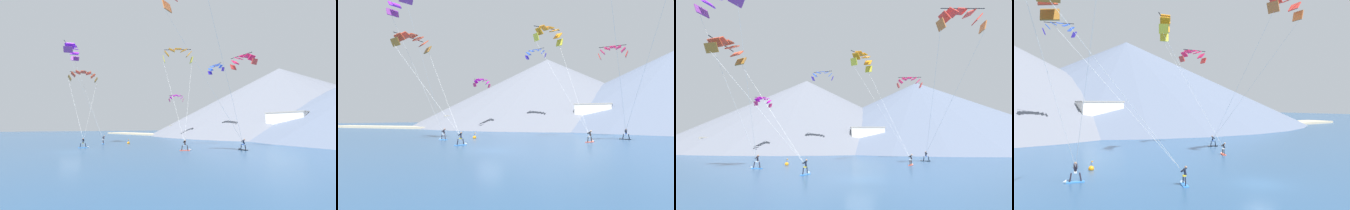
# 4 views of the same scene
# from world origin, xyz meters

# --- Properties ---
(ground_plane) EXTENTS (400.00, 400.00, 0.00)m
(ground_plane) POSITION_xyz_m (0.00, 0.00, 0.00)
(ground_plane) COLOR navy
(kitesurfer_near_lead) EXTENTS (1.78, 0.91, 1.76)m
(kitesurfer_near_lead) POSITION_xyz_m (-12.30, 9.55, 0.53)
(kitesurfer_near_lead) COLOR #337FDB
(kitesurfer_near_lead) RESTS_ON ground
(kitesurfer_near_trail) EXTENTS (1.18, 1.72, 1.64)m
(kitesurfer_near_trail) POSITION_xyz_m (8.48, 13.42, 0.44)
(kitesurfer_near_trail) COLOR #E54C33
(kitesurfer_near_trail) RESTS_ON ground
(kitesurfer_mid_center) EXTENTS (1.06, 1.76, 1.64)m
(kitesurfer_mid_center) POSITION_xyz_m (-5.22, 3.49, 0.44)
(kitesurfer_mid_center) COLOR #337FDB
(kitesurfer_mid_center) RESTS_ON ground
(kitesurfer_far_left) EXTENTS (1.78, 0.74, 1.70)m
(kitesurfer_far_left) POSITION_xyz_m (12.84, 20.59, 0.50)
(kitesurfer_far_left) COLOR black
(kitesurfer_far_left) RESTS_ON ground
(parafoil_kite_near_lead) EXTENTS (6.43, 8.06, 18.93)m
(parafoil_kite_near_lead) POSITION_xyz_m (-15.30, 3.53, 19.26)
(parafoil_kite_near_lead) COLOR #853990
(parafoil_kite_near_trail) EXTENTS (8.22, 6.76, 16.55)m
(parafoil_kite_near_trail) POSITION_xyz_m (2.10, 17.41, 16.67)
(parafoil_kite_near_trail) COLOR gold
(parafoil_kite_mid_center) EXTENTS (11.02, 5.96, 13.95)m
(parafoil_kite_mid_center) POSITION_xyz_m (-15.17, 5.92, 14.24)
(parafoil_kite_mid_center) COLOR #936022
(parafoil_kite_distant_high_outer) EXTENTS (3.38, 4.35, 2.16)m
(parafoil_kite_distant_high_outer) POSITION_xyz_m (-18.92, 34.83, 12.39)
(parafoil_kite_distant_high_outer) COLOR #932054
(parafoil_kite_distant_low_drift) EXTENTS (4.73, 1.53, 1.96)m
(parafoil_kite_distant_low_drift) POSITION_xyz_m (11.50, 23.69, 14.55)
(parafoil_kite_distant_low_drift) COLOR red
(parafoil_kite_distant_mid_solo) EXTENTS (5.44, 1.97, 2.33)m
(parafoil_kite_distant_mid_solo) POSITION_xyz_m (-5.64, 37.37, 19.19)
(parafoil_kite_distant_mid_solo) COLOR #2E1EA3
(race_marker_buoy) EXTENTS (0.56, 0.56, 1.02)m
(race_marker_buoy) POSITION_xyz_m (-9.18, 13.65, 0.16)
(race_marker_buoy) COLOR orange
(race_marker_buoy) RESTS_ON ground
(shoreline_strip) EXTENTS (180.00, 10.00, 0.70)m
(shoreline_strip) POSITION_xyz_m (0.00, 48.83, 0.35)
(shoreline_strip) COLOR #BCAD8E
(shoreline_strip) RESTS_ON ground
(shore_building_harbour_front) EXTENTS (6.80, 5.58, 4.46)m
(shore_building_harbour_front) POSITION_xyz_m (-36.68, 51.67, 2.24)
(shore_building_harbour_front) COLOR silver
(shore_building_harbour_front) RESTS_ON ground
(shore_building_promenade_mid) EXTENTS (9.60, 4.63, 7.27)m
(shore_building_promenade_mid) POSITION_xyz_m (6.51, 50.13, 3.65)
(shore_building_promenade_mid) COLOR silver
(shore_building_promenade_mid) RESTS_ON ground
(shore_building_quay_west) EXTENTS (8.49, 5.36, 7.15)m
(shore_building_quay_west) POSITION_xyz_m (-12.37, 53.58, 3.59)
(shore_building_quay_west) COLOR #A89E8E
(shore_building_quay_west) RESTS_ON ground
(mountain_peak_central_summit) EXTENTS (121.36, 121.36, 31.26)m
(mountain_peak_central_summit) POSITION_xyz_m (-16.48, 96.55, 15.63)
(mountain_peak_central_summit) COLOR slate
(mountain_peak_central_summit) RESTS_ON ground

